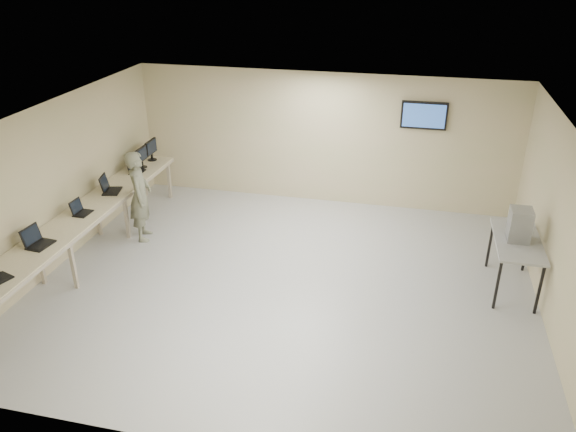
# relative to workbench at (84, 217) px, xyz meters

# --- Properties ---
(room) EXTENTS (8.01, 7.01, 2.81)m
(room) POSITION_rel_workbench_xyz_m (3.62, 0.06, 0.58)
(room) COLOR #B8B8B8
(room) RESTS_ON ground
(workbench) EXTENTS (0.76, 6.00, 0.90)m
(workbench) POSITION_rel_workbench_xyz_m (0.00, 0.00, 0.00)
(workbench) COLOR beige
(workbench) RESTS_ON ground
(laptop_1) EXTENTS (0.36, 0.42, 0.31)m
(laptop_1) POSITION_rel_workbench_xyz_m (-0.06, -1.18, 0.15)
(laptop_1) COLOR black
(laptop_1) RESTS_ON workbench
(laptop_2) EXTENTS (0.27, 0.33, 0.25)m
(laptop_2) POSITION_rel_workbench_xyz_m (-0.04, -0.01, 0.14)
(laptop_2) COLOR black
(laptop_2) RESTS_ON workbench
(laptop_3) EXTENTS (0.41, 0.46, 0.31)m
(laptop_3) POSITION_rel_workbench_xyz_m (-0.05, 0.98, 0.15)
(laptop_3) COLOR black
(laptop_3) RESTS_ON workbench
(laptop_4) EXTENTS (0.28, 0.33, 0.26)m
(laptop_4) POSITION_rel_workbench_xyz_m (-0.04, 2.00, 0.14)
(laptop_4) COLOR black
(laptop_4) RESTS_ON workbench
(monitor_near) EXTENTS (0.19, 0.43, 0.42)m
(monitor_near) POSITION_rel_workbench_xyz_m (-0.01, 2.29, 0.33)
(monitor_near) COLOR black
(monitor_near) RESTS_ON workbench
(monitor_far) EXTENTS (0.20, 0.45, 0.44)m
(monitor_far) POSITION_rel_workbench_xyz_m (-0.01, 2.75, 0.34)
(monitor_far) COLOR black
(monitor_far) RESTS_ON workbench
(soldier) EXTENTS (0.59, 0.73, 1.74)m
(soldier) POSITION_rel_workbench_xyz_m (0.58, 0.98, 0.04)
(soldier) COLOR #5A6248
(soldier) RESTS_ON ground
(side_table) EXTENTS (0.70, 1.50, 0.90)m
(side_table) POSITION_rel_workbench_xyz_m (7.19, 0.69, 0.00)
(side_table) COLOR #9E9E9E
(side_table) RESTS_ON ground
(storage_bins) EXTENTS (0.33, 0.36, 0.52)m
(storage_bins) POSITION_rel_workbench_xyz_m (7.17, 0.69, 0.33)
(storage_bins) COLOR #9EA0A1
(storage_bins) RESTS_ON side_table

